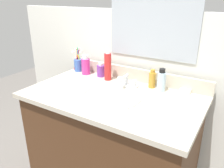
# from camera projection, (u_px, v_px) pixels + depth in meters

# --- Properties ---
(vanity_cabinet) EXTENTS (1.02, 0.56, 0.80)m
(vanity_cabinet) POSITION_uv_depth(u_px,v_px,m) (112.00, 152.00, 1.53)
(vanity_cabinet) COLOR #4C2D19
(vanity_cabinet) RESTS_ON ground_plane
(countertop) EXTENTS (1.06, 0.61, 0.03)m
(countertop) POSITION_uv_depth(u_px,v_px,m) (112.00, 97.00, 1.38)
(countertop) COLOR beige
(countertop) RESTS_ON vanity_cabinet
(backsplash) EXTENTS (1.06, 0.02, 0.09)m
(backsplash) POSITION_uv_depth(u_px,v_px,m) (133.00, 74.00, 1.59)
(backsplash) COLOR beige
(backsplash) RESTS_ON countertop
(back_wall) EXTENTS (2.16, 0.04, 1.30)m
(back_wall) POSITION_uv_depth(u_px,v_px,m) (136.00, 99.00, 1.72)
(back_wall) COLOR silver
(back_wall) RESTS_ON ground_plane
(mirror_panel) EXTENTS (0.60, 0.01, 0.56)m
(mirror_panel) POSITION_uv_depth(u_px,v_px,m) (153.00, 14.00, 1.42)
(mirror_panel) COLOR #B2BCC6
(sink_basin) EXTENTS (0.37, 0.37, 0.11)m
(sink_basin) POSITION_uv_depth(u_px,v_px,m) (111.00, 101.00, 1.36)
(sink_basin) COLOR white
(sink_basin) RESTS_ON countertop
(faucet) EXTENTS (0.16, 0.10, 0.08)m
(faucet) POSITION_uv_depth(u_px,v_px,m) (126.00, 82.00, 1.49)
(faucet) COLOR silver
(faucet) RESTS_ON countertop
(bottle_cream_purple) EXTENTS (0.06, 0.06, 0.10)m
(bottle_cream_purple) POSITION_uv_depth(u_px,v_px,m) (101.00, 70.00, 1.66)
(bottle_cream_purple) COLOR #7A3899
(bottle_cream_purple) RESTS_ON countertop
(bottle_oil_amber) EXTENTS (0.04, 0.04, 0.12)m
(bottle_oil_amber) POSITION_uv_depth(u_px,v_px,m) (152.00, 79.00, 1.46)
(bottle_oil_amber) COLOR gold
(bottle_oil_amber) RESTS_ON countertop
(bottle_gel_clear) EXTENTS (0.05, 0.05, 0.15)m
(bottle_gel_clear) POSITION_uv_depth(u_px,v_px,m) (161.00, 81.00, 1.40)
(bottle_gel_clear) COLOR silver
(bottle_gel_clear) RESTS_ON countertop
(bottle_soap_pink) EXTENTS (0.06, 0.06, 0.15)m
(bottle_soap_pink) POSITION_uv_depth(u_px,v_px,m) (86.00, 66.00, 1.70)
(bottle_soap_pink) COLOR #D8338C
(bottle_soap_pink) RESTS_ON countertop
(bottle_spray_red) EXTENTS (0.05, 0.05, 0.23)m
(bottle_spray_red) POSITION_uv_depth(u_px,v_px,m) (108.00, 66.00, 1.57)
(bottle_spray_red) COLOR red
(bottle_spray_red) RESTS_ON countertop
(cup_blue_plastic) EXTENTS (0.07, 0.07, 0.19)m
(cup_blue_plastic) POSITION_uv_depth(u_px,v_px,m) (78.00, 64.00, 1.77)
(cup_blue_plastic) COLOR #3F66B7
(cup_blue_plastic) RESTS_ON countertop
(soap_bar) EXTENTS (0.06, 0.04, 0.02)m
(soap_bar) POSITION_uv_depth(u_px,v_px,m) (185.00, 91.00, 1.39)
(soap_bar) COLOR white
(soap_bar) RESTS_ON countertop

